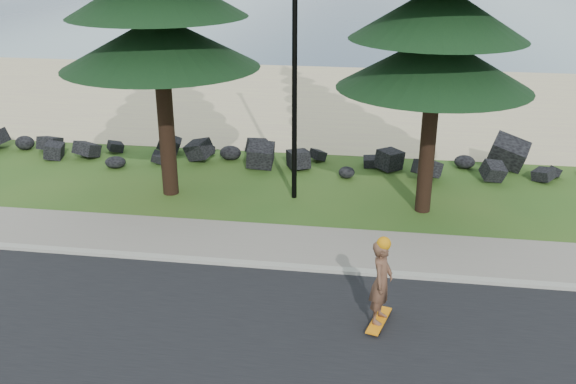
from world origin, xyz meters
TOP-DOWN VIEW (x-y plane):
  - ground at (0.00, 0.00)m, footprint 160.00×160.00m
  - road at (0.00, -4.50)m, footprint 160.00×7.00m
  - kerb at (0.00, -0.90)m, footprint 160.00×0.20m
  - sidewalk at (0.00, 0.20)m, footprint 160.00×2.00m
  - beach_sand at (0.00, 14.50)m, footprint 160.00×15.00m
  - ocean at (0.00, 51.00)m, footprint 160.00×58.00m
  - seawall_boulders at (0.00, 5.60)m, footprint 60.00×2.40m
  - lamp_post at (0.00, 3.20)m, footprint 0.25×0.14m
  - skateboarder at (2.45, -2.78)m, footprint 0.53×1.00m

SIDE VIEW (x-z plane):
  - ground at x=0.00m, z-range 0.00..0.00m
  - seawall_boulders at x=0.00m, z-range -0.55..0.55m
  - ocean at x=0.00m, z-range 0.00..0.01m
  - beach_sand at x=0.00m, z-range 0.00..0.01m
  - road at x=0.00m, z-range 0.00..0.02m
  - sidewalk at x=0.00m, z-range 0.00..0.08m
  - kerb at x=0.00m, z-range 0.00..0.10m
  - skateboarder at x=2.45m, z-range 0.01..1.82m
  - lamp_post at x=0.00m, z-range 0.06..8.20m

